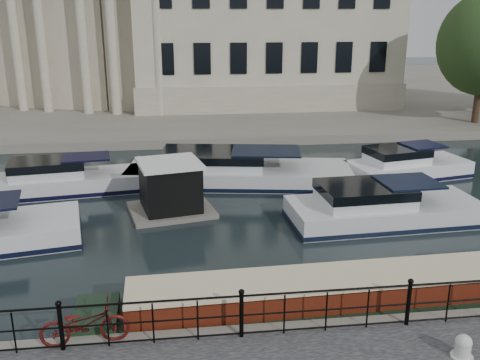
% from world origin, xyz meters
% --- Properties ---
extents(ground_plane, '(160.00, 160.00, 0.00)m').
position_xyz_m(ground_plane, '(0.00, 0.00, 0.00)').
color(ground_plane, black).
rests_on(ground_plane, ground).
extents(far_bank, '(120.00, 42.00, 0.55)m').
position_xyz_m(far_bank, '(0.00, 39.00, 0.28)').
color(far_bank, '#6B665B').
rests_on(far_bank, ground_plane).
extents(railing, '(24.14, 0.14, 1.22)m').
position_xyz_m(railing, '(0.00, -2.25, 1.20)').
color(railing, black).
rests_on(railing, near_quay).
extents(civic_building, '(53.55, 31.84, 16.85)m').
position_xyz_m(civic_building, '(-1.00, 34.71, 7.04)').
color(civic_building, '#ADA38C').
rests_on(civic_building, far_bank).
extents(bicycle, '(2.02, 0.85, 1.04)m').
position_xyz_m(bicycle, '(-3.52, -2.10, 1.07)').
color(bicycle, '#4A0F0D').
rests_on(bicycle, near_quay).
extents(mooring_bollard, '(0.48, 0.48, 0.55)m').
position_xyz_m(mooring_bollard, '(4.66, -3.62, 0.81)').
color(mooring_bollard, beige).
rests_on(mooring_bollard, near_quay).
extents(narrowboat, '(13.38, 2.20, 1.49)m').
position_xyz_m(narrowboat, '(2.60, -0.81, 0.37)').
color(narrowboat, black).
rests_on(narrowboat, ground_plane).
extents(harbour_hut, '(3.72, 3.30, 2.20)m').
position_xyz_m(harbour_hut, '(-1.61, 7.50, 0.95)').
color(harbour_hut, '#6B665B').
rests_on(harbour_hut, ground_plane).
extents(cabin_cruisers, '(26.43, 10.83, 1.99)m').
position_xyz_m(cabin_cruisers, '(-0.04, 8.57, 0.37)').
color(cabin_cruisers, silver).
rests_on(cabin_cruisers, ground_plane).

